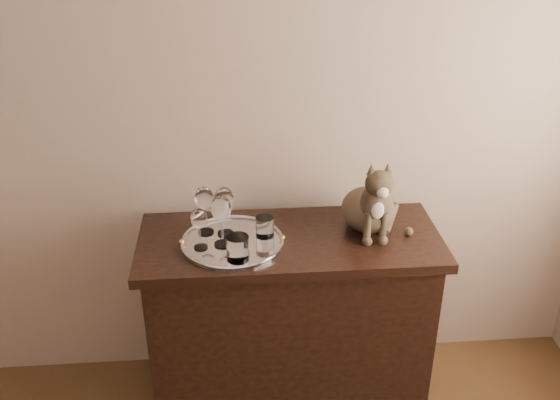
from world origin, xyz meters
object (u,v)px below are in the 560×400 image
at_px(sideboard, 289,323).
at_px(tumbler_b, 238,248).
at_px(wine_glass_c, 200,229).
at_px(tumbler_c, 265,227).
at_px(wine_glass_a, 205,210).
at_px(wine_glass_b, 224,211).
at_px(tray, 232,243).
at_px(wine_glass_d, 222,221).
at_px(cat, 370,191).

xyz_separation_m(sideboard, tumbler_b, (-0.21, -0.15, 0.48)).
bearing_deg(wine_glass_c, tumbler_c, 15.31).
xyz_separation_m(wine_glass_a, wine_glass_b, (0.08, -0.02, 0.00)).
bearing_deg(tumbler_b, wine_glass_c, 146.26).
bearing_deg(tumbler_c, wine_glass_a, 168.47).
bearing_deg(tray, wine_glass_b, 111.71).
height_order(wine_glass_c, tumbler_c, wine_glass_c).
distance_m(tray, wine_glass_d, 0.12).
relative_size(wine_glass_a, wine_glass_c, 1.19).
bearing_deg(wine_glass_b, wine_glass_a, 166.77).
bearing_deg(wine_glass_b, tray, -68.29).
distance_m(sideboard, tumbler_b, 0.55).
relative_size(tray, tumbler_b, 4.18).
relative_size(wine_glass_a, tumbler_b, 2.09).
relative_size(wine_glass_c, wine_glass_d, 0.80).
xyz_separation_m(tumbler_b, cat, (0.53, 0.21, 0.11)).
relative_size(tray, cat, 1.20).
xyz_separation_m(tray, wine_glass_b, (-0.03, 0.07, 0.11)).
height_order(tray, wine_glass_d, wine_glass_d).
bearing_deg(cat, sideboard, -172.62).
bearing_deg(wine_glass_a, sideboard, -9.54).
bearing_deg(cat, wine_glass_a, 177.85).
bearing_deg(sideboard, tumbler_b, -143.48).
height_order(wine_glass_b, wine_glass_d, wine_glass_d).
height_order(tray, tumbler_c, tumbler_c).
xyz_separation_m(sideboard, wine_glass_d, (-0.27, -0.04, 0.54)).
xyz_separation_m(wine_glass_b, cat, (0.57, 0.01, 0.06)).
height_order(wine_glass_c, tumbler_b, wine_glass_c).
height_order(sideboard, wine_glass_a, wine_glass_a).
relative_size(wine_glass_a, wine_glass_b, 0.98).
distance_m(wine_glass_a, tumbler_c, 0.24).
xyz_separation_m(tray, wine_glass_a, (-0.10, 0.08, 0.10)).
distance_m(sideboard, wine_glass_b, 0.59).
distance_m(wine_glass_a, tumbler_b, 0.25).
xyz_separation_m(wine_glass_a, wine_glass_c, (-0.02, -0.12, -0.02)).
xyz_separation_m(wine_glass_d, cat, (0.59, 0.10, 0.05)).
bearing_deg(wine_glass_b, sideboard, -8.40).
bearing_deg(cat, wine_glass_c, -172.31).
distance_m(wine_glass_b, cat, 0.58).
xyz_separation_m(sideboard, wine_glass_b, (-0.25, 0.04, 0.54)).
bearing_deg(wine_glass_c, wine_glass_a, 81.65).
height_order(sideboard, tumbler_b, tumbler_b).
bearing_deg(wine_glass_b, tumbler_c, -10.67).
distance_m(wine_glass_d, tumbler_b, 0.14).
distance_m(tumbler_b, tumbler_c, 0.20).
bearing_deg(tray, sideboard, 7.30).
bearing_deg(wine_glass_a, wine_glass_c, -98.35).
distance_m(sideboard, cat, 0.68).
bearing_deg(wine_glass_a, wine_glass_d, -56.42).
bearing_deg(wine_glass_c, wine_glass_d, 10.74).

